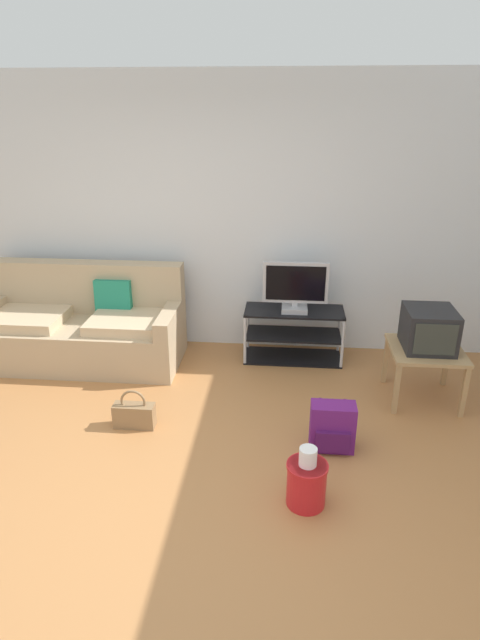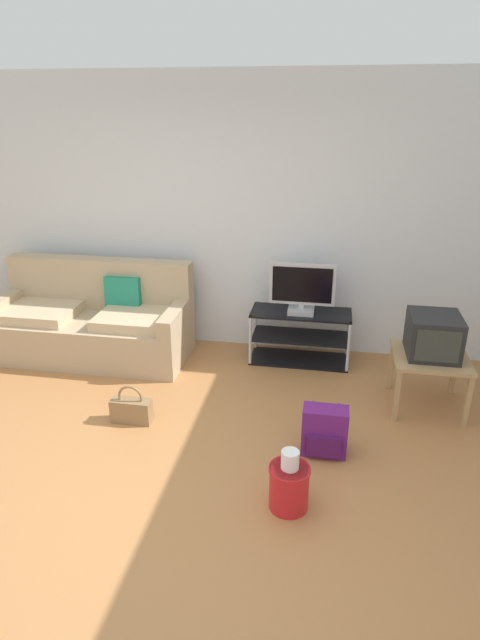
{
  "view_description": "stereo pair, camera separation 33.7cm",
  "coord_description": "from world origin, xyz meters",
  "px_view_note": "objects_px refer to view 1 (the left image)",
  "views": [
    {
      "loc": [
        0.73,
        -2.72,
        2.37
      ],
      "look_at": [
        0.36,
        1.3,
        0.73
      ],
      "focal_mm": 29.46,
      "sensor_mm": 36.0,
      "label": 1
    },
    {
      "loc": [
        1.06,
        -2.68,
        2.37
      ],
      "look_at": [
        0.36,
        1.3,
        0.73
      ],
      "focal_mm": 29.46,
      "sensor_mm": 36.0,
      "label": 2
    }
  ],
  "objects_px": {
    "side_table": "(426,355)",
    "crt_tv": "(429,329)",
    "flat_tv": "(295,288)",
    "couch": "(83,327)",
    "backpack": "(332,427)",
    "cleaning_bucket": "(307,481)",
    "tv_stand": "(293,334)",
    "handbag": "(134,414)"
  },
  "relations": [
    {
      "from": "tv_stand",
      "to": "handbag",
      "type": "distance_m",
      "value": 1.85
    },
    {
      "from": "tv_stand",
      "to": "crt_tv",
      "type": "distance_m",
      "value": 1.36
    },
    {
      "from": "couch",
      "to": "side_table",
      "type": "bearing_deg",
      "value": -8.82
    },
    {
      "from": "couch",
      "to": "handbag",
      "type": "relative_size",
      "value": 5.95
    },
    {
      "from": "couch",
      "to": "backpack",
      "type": "distance_m",
      "value": 2.7
    },
    {
      "from": "flat_tv",
      "to": "cleaning_bucket",
      "type": "distance_m",
      "value": 2.17
    },
    {
      "from": "tv_stand",
      "to": "side_table",
      "type": "relative_size",
      "value": 1.62
    },
    {
      "from": "side_table",
      "to": "crt_tv",
      "type": "distance_m",
      "value": 0.24
    },
    {
      "from": "side_table",
      "to": "cleaning_bucket",
      "type": "distance_m",
      "value": 1.77
    },
    {
      "from": "side_table",
      "to": "couch",
      "type": "bearing_deg",
      "value": 171.18
    },
    {
      "from": "couch",
      "to": "cleaning_bucket",
      "type": "bearing_deg",
      "value": -41.47
    },
    {
      "from": "side_table",
      "to": "crt_tv",
      "type": "height_order",
      "value": "crt_tv"
    },
    {
      "from": "couch",
      "to": "crt_tv",
      "type": "xyz_separation_m",
      "value": [
        3.19,
        -0.48,
        0.31
      ]
    },
    {
      "from": "couch",
      "to": "tv_stand",
      "type": "bearing_deg",
      "value": 5.36
    },
    {
      "from": "handbag",
      "to": "side_table",
      "type": "bearing_deg",
      "value": 15.53
    },
    {
      "from": "couch",
      "to": "flat_tv",
      "type": "relative_size",
      "value": 3.12
    },
    {
      "from": "tv_stand",
      "to": "handbag",
      "type": "xyz_separation_m",
      "value": [
        -1.25,
        -1.35,
        -0.15
      ]
    },
    {
      "from": "backpack",
      "to": "handbag",
      "type": "height_order",
      "value": "backpack"
    },
    {
      "from": "side_table",
      "to": "crt_tv",
      "type": "bearing_deg",
      "value": 90.0
    },
    {
      "from": "backpack",
      "to": "crt_tv",
      "type": "bearing_deg",
      "value": 35.58
    },
    {
      "from": "tv_stand",
      "to": "cleaning_bucket",
      "type": "height_order",
      "value": "tv_stand"
    },
    {
      "from": "flat_tv",
      "to": "handbag",
      "type": "relative_size",
      "value": 1.91
    },
    {
      "from": "flat_tv",
      "to": "crt_tv",
      "type": "xyz_separation_m",
      "value": [
        1.11,
        -0.65,
        -0.11
      ]
    },
    {
      "from": "flat_tv",
      "to": "cleaning_bucket",
      "type": "height_order",
      "value": "flat_tv"
    },
    {
      "from": "backpack",
      "to": "tv_stand",
      "type": "bearing_deg",
      "value": 91.47
    },
    {
      "from": "handbag",
      "to": "flat_tv",
      "type": "bearing_deg",
      "value": 46.57
    },
    {
      "from": "tv_stand",
      "to": "backpack",
      "type": "bearing_deg",
      "value": -79.19
    },
    {
      "from": "couch",
      "to": "cleaning_bucket",
      "type": "xyz_separation_m",
      "value": [
        2.16,
        -1.91,
        -0.17
      ]
    },
    {
      "from": "crt_tv",
      "to": "handbag",
      "type": "height_order",
      "value": "crt_tv"
    },
    {
      "from": "flat_tv",
      "to": "cleaning_bucket",
      "type": "xyz_separation_m",
      "value": [
        0.08,
        -2.08,
        -0.59
      ]
    },
    {
      "from": "side_table",
      "to": "handbag",
      "type": "xyz_separation_m",
      "value": [
        -2.36,
        -0.66,
        -0.3
      ]
    },
    {
      "from": "flat_tv",
      "to": "crt_tv",
      "type": "relative_size",
      "value": 1.42
    },
    {
      "from": "crt_tv",
      "to": "backpack",
      "type": "height_order",
      "value": "crt_tv"
    },
    {
      "from": "tv_stand",
      "to": "cleaning_bucket",
      "type": "xyz_separation_m",
      "value": [
        0.08,
        -2.11,
        -0.09
      ]
    },
    {
      "from": "flat_tv",
      "to": "crt_tv",
      "type": "height_order",
      "value": "flat_tv"
    },
    {
      "from": "couch",
      "to": "crt_tv",
      "type": "distance_m",
      "value": 3.24
    },
    {
      "from": "couch",
      "to": "tv_stand",
      "type": "xyz_separation_m",
      "value": [
        2.08,
        0.2,
        -0.08
      ]
    },
    {
      "from": "side_table",
      "to": "handbag",
      "type": "distance_m",
      "value": 2.47
    },
    {
      "from": "tv_stand",
      "to": "flat_tv",
      "type": "height_order",
      "value": "flat_tv"
    },
    {
      "from": "couch",
      "to": "handbag",
      "type": "bearing_deg",
      "value": -54.38
    },
    {
      "from": "backpack",
      "to": "couch",
      "type": "bearing_deg",
      "value": 141.85
    },
    {
      "from": "side_table",
      "to": "backpack",
      "type": "distance_m",
      "value": 1.18
    }
  ]
}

